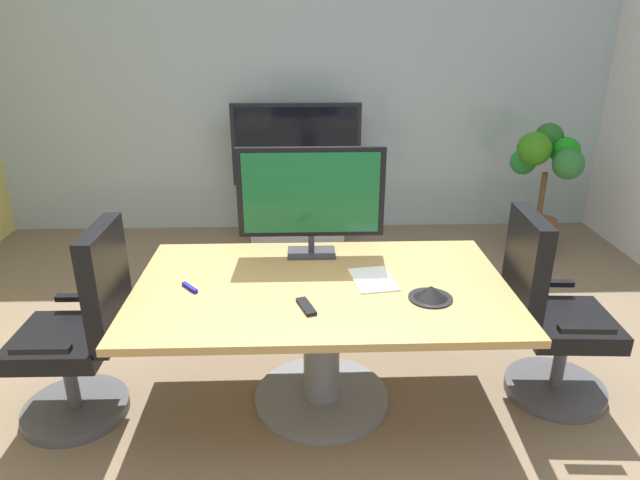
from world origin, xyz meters
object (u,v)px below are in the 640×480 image
wall_display_unit (297,194)px  conference_phone (431,293)px  office_chair_right (549,324)px  office_chair_left (82,342)px  potted_plant (544,176)px  conference_table (322,315)px  remote_control (307,306)px  tv_monitor (311,195)px

wall_display_unit → conference_phone: wall_display_unit is taller
office_chair_right → conference_phone: size_ratio=4.95×
office_chair_left → potted_plant: (3.32, 2.21, 0.26)m
conference_table → wall_display_unit: wall_display_unit is taller
wall_display_unit → remote_control: size_ratio=7.71×
wall_display_unit → potted_plant: bearing=-10.5°
tv_monitor → wall_display_unit: (-0.10, 2.12, -0.65)m
wall_display_unit → potted_plant: wall_display_unit is taller
conference_table → tv_monitor: (-0.05, 0.41, 0.54)m
office_chair_left → remote_control: 1.22m
conference_table → office_chair_left: size_ratio=1.79×
wall_display_unit → office_chair_right: bearing=-61.0°
remote_control → tv_monitor: bearing=68.3°
tv_monitor → potted_plant: bearing=39.0°
office_chair_left → office_chair_right: bearing=92.6°
office_chair_left → office_chair_right: same height
conference_table → office_chair_right: bearing=0.6°
office_chair_left → wall_display_unit: 2.84m
tv_monitor → wall_display_unit: size_ratio=0.64×
conference_table → potted_plant: 2.97m
office_chair_right → office_chair_left: bearing=95.3°
office_chair_right → tv_monitor: size_ratio=1.30×
office_chair_right → remote_control: 1.39m
wall_display_unit → potted_plant: (2.21, -0.41, 0.27)m
conference_table → wall_display_unit: 2.54m
conference_phone → conference_table: bearing=161.5°
tv_monitor → conference_phone: 0.89m
conference_phone → tv_monitor: bearing=134.5°
conference_table → remote_control: bearing=-107.6°
conference_table → remote_control: (-0.08, -0.25, 0.19)m
office_chair_right → conference_phone: bearing=108.0°
office_chair_left → wall_display_unit: size_ratio=0.83×
conference_phone → office_chair_right: bearing=14.8°
office_chair_right → wall_display_unit: bearing=32.2°
office_chair_left → remote_control: bearing=82.1°
tv_monitor → remote_control: size_ratio=4.94×
office_chair_left → conference_phone: office_chair_left is taller
office_chair_left → potted_plant: bearing=124.1°
office_chair_right → tv_monitor: bearing=76.1°
tv_monitor → potted_plant: size_ratio=0.72×
office_chair_right → wall_display_unit: (-1.40, 2.52, -0.01)m
office_chair_left → potted_plant: potted_plant is taller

